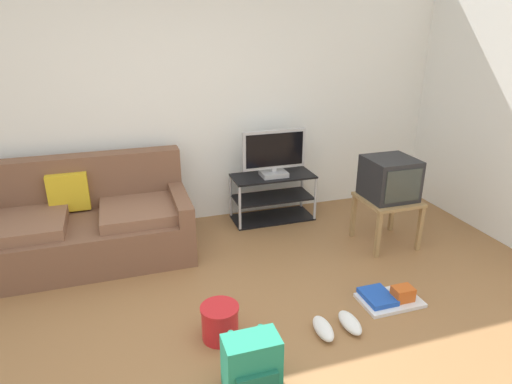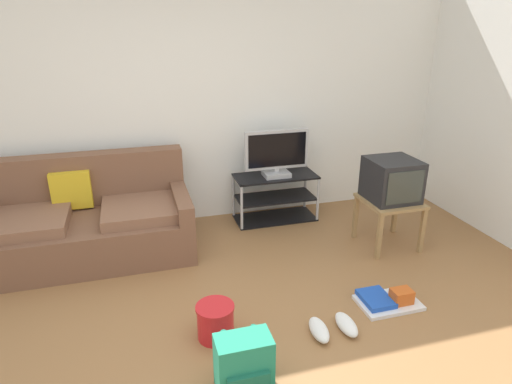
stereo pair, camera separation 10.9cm
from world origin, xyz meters
TOP-DOWN VIEW (x-y plane):
  - ground_plane at (0.00, 0.00)m, footprint 9.00×9.80m
  - wall_back at (0.00, 2.45)m, footprint 9.00×0.10m
  - couch at (-0.95, 1.88)m, footprint 1.88×0.94m
  - tv_stand at (1.00, 2.13)m, footprint 0.90×0.40m
  - flat_tv at (1.00, 2.11)m, footprint 0.70×0.22m
  - side_table at (1.87, 1.24)m, footprint 0.52×0.52m
  - crt_tv at (1.87, 1.26)m, footprint 0.45×0.45m
  - backpack at (0.04, -0.17)m, footprint 0.33×0.27m
  - cleaning_bucket at (-0.03, 0.35)m, footprint 0.27×0.27m
  - sneakers_pair at (0.78, 0.16)m, footprint 0.35×0.28m
  - floor_tray at (1.34, 0.34)m, footprint 0.48×0.33m

SIDE VIEW (x-z plane):
  - ground_plane at x=0.00m, z-range -0.02..0.00m
  - floor_tray at x=1.34m, z-range -0.03..0.11m
  - sneakers_pair at x=0.78m, z-range 0.00..0.09m
  - cleaning_bucket at x=-0.03m, z-range 0.01..0.27m
  - backpack at x=0.04m, z-range 0.00..0.37m
  - tv_stand at x=1.00m, z-range 0.00..0.51m
  - couch at x=-0.95m, z-range -0.13..0.77m
  - side_table at x=1.87m, z-range 0.16..0.65m
  - crt_tv at x=1.87m, z-range 0.48..0.88m
  - flat_tv at x=1.00m, z-range 0.51..1.02m
  - wall_back at x=0.00m, z-range 0.00..2.70m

